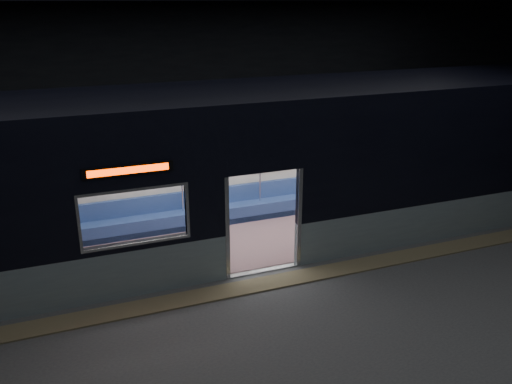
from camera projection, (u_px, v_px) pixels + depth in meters
station_floor at (285, 297)px, 9.75m from camera, size 24.00×14.00×0.01m
station_envelope at (289, 93)px, 8.50m from camera, size 24.00×14.00×5.00m
tactile_strip at (273, 282)px, 10.22m from camera, size 22.80×0.50×0.03m
metro_car at (237, 161)px, 11.35m from camera, size 18.00×3.04×3.35m
passenger at (350, 177)px, 13.74m from camera, size 0.43×0.69×1.35m
handbag at (353, 184)px, 13.57m from camera, size 0.30×0.27×0.13m
transit_map at (272, 154)px, 13.07m from camera, size 1.11×0.03×0.72m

